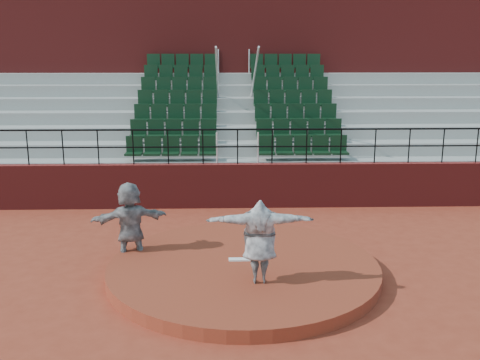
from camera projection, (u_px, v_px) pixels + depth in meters
name	position (u px, v px, depth m)	size (l,w,h in m)	color
ground	(243.00, 274.00, 10.94)	(90.00, 90.00, 0.00)	maroon
pitchers_mound	(243.00, 269.00, 10.91)	(5.50, 5.50, 0.25)	maroon
pitching_rubber	(243.00, 259.00, 11.03)	(0.60, 0.15, 0.03)	white
boundary_wall	(238.00, 185.00, 15.66)	(24.00, 0.30, 1.30)	maroon
wall_railing	(238.00, 139.00, 15.34)	(24.04, 0.05, 1.03)	black
seating_deck	(235.00, 140.00, 19.03)	(24.00, 5.97, 4.63)	gray
press_box_facade	(233.00, 75.00, 22.39)	(24.00, 3.00, 7.10)	maroon
pitcher	(260.00, 241.00, 9.81)	(1.95, 0.53, 1.59)	black
fielder	(130.00, 222.00, 11.46)	(1.64, 0.52, 1.77)	black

